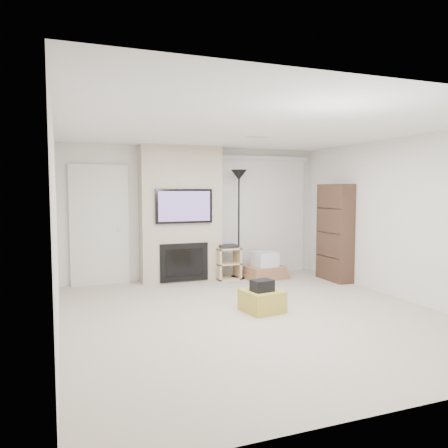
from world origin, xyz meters
name	(u,v)px	position (x,y,z in m)	size (l,w,h in m)	color
floor	(255,315)	(0.00, 0.00, 0.00)	(5.00, 5.50, 0.00)	#BFB19F
ceiling	(256,129)	(0.00, 0.00, 2.50)	(5.00, 5.50, 0.00)	white
wall_back	(196,213)	(0.00, 2.75, 1.25)	(5.00, 2.50, 0.00)	silver
wall_front	(409,250)	(0.00, -2.75, 1.25)	(5.00, 2.50, 0.00)	silver
wall_left	(56,229)	(-2.50, 0.00, 1.25)	(5.50, 2.50, 0.00)	silver
wall_right	(403,219)	(2.50, 0.00, 1.25)	(5.50, 2.50, 0.00)	silver
hvac_vent	(258,137)	(0.40, 0.80, 2.50)	(0.35, 0.18, 0.01)	silver
ottoman	(262,301)	(0.15, 0.10, 0.15)	(0.50, 0.50, 0.30)	gold
black_bag	(262,286)	(0.13, 0.05, 0.38)	(0.28, 0.22, 0.16)	black
fireplace_wall	(181,215)	(-0.35, 2.54, 1.24)	(1.50, 0.47, 2.50)	#C2B39B
entry_door	(100,226)	(-1.80, 2.71, 1.05)	(1.02, 0.11, 2.14)	silver
vertical_blinds	(262,211)	(1.40, 2.70, 1.27)	(1.98, 0.10, 2.37)	silver
floor_lamp	(239,193)	(0.74, 2.36, 1.63)	(0.31, 0.31, 2.07)	black
av_stand	(227,261)	(0.50, 2.35, 0.35)	(0.45, 0.38, 0.66)	#D9B988
box_stack	(265,268)	(1.19, 2.14, 0.19)	(0.83, 0.66, 0.51)	#996E4B
bookshelf	(335,232)	(2.34, 1.54, 0.90)	(0.30, 0.80, 1.80)	#3A261C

